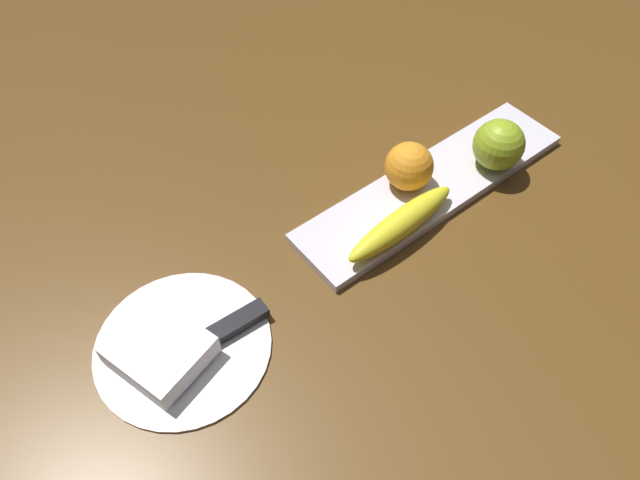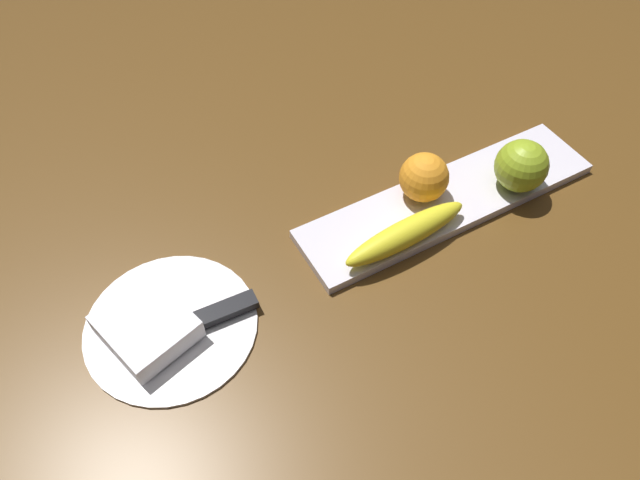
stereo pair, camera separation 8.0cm
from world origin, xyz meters
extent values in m
plane|color=#573916|center=(0.00, 0.00, 0.00)|extent=(2.40, 2.40, 0.00)
cube|color=silver|center=(0.04, 0.02, 0.01)|extent=(0.47, 0.11, 0.02)
sphere|color=#8DAA22|center=(-0.07, 0.05, 0.05)|extent=(0.08, 0.08, 0.08)
ellipsoid|color=yellow|center=(0.14, 0.06, 0.03)|extent=(0.20, 0.05, 0.04)
sphere|color=orange|center=(0.07, 0.00, 0.05)|extent=(0.07, 0.07, 0.07)
cylinder|color=white|center=(0.48, 0.02, 0.00)|extent=(0.22, 0.22, 0.01)
cube|color=white|center=(0.50, 0.02, 0.02)|extent=(0.12, 0.13, 0.03)
cube|color=silver|center=(0.47, 0.04, 0.01)|extent=(0.15, 0.03, 0.00)
cube|color=black|center=(0.41, 0.04, 0.02)|extent=(0.09, 0.03, 0.01)
camera|label=1|loc=(0.56, 0.41, 0.67)|focal=33.41mm
camera|label=2|loc=(0.50, 0.46, 0.67)|focal=33.41mm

